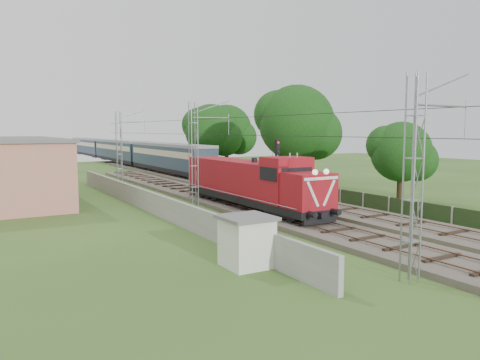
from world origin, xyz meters
TOP-DOWN VIEW (x-y plane):
  - ground at (0.00, 0.00)m, footprint 140.00×140.00m
  - track_main at (0.00, 7.00)m, footprint 4.20×70.00m
  - track_side at (5.00, 20.00)m, footprint 4.20×80.00m
  - catenary at (-2.95, 12.00)m, footprint 3.31×70.00m
  - boundary_wall at (-6.50, 12.00)m, footprint 0.25×40.00m
  - station_building at (-15.00, 24.00)m, footprint 8.40×20.40m
  - fence at (8.00, 3.00)m, footprint 0.12×32.00m
  - locomotive at (0.00, 8.66)m, footprint 2.77×15.84m
  - coach_rake at (5.00, 60.03)m, footprint 3.04×67.72m
  - signal_post at (3.14, 9.97)m, footprint 0.57×0.44m
  - relay_hut at (-7.40, -3.08)m, footprint 2.16×2.16m
  - tree_a at (12.42, 5.87)m, footprint 5.05×4.81m
  - tree_b at (11.48, 18.43)m, footprint 8.05×7.67m
  - tree_c at (9.67, 34.17)m, footprint 7.11×6.77m
  - tree_d at (13.01, 36.14)m, footprint 7.19×6.84m

SIDE VIEW (x-z plane):
  - ground at x=0.00m, z-range 0.00..0.00m
  - track_main at x=0.00m, z-range -0.04..0.41m
  - track_side at x=5.00m, z-range -0.04..0.41m
  - fence at x=8.00m, z-range 0.00..1.20m
  - boundary_wall at x=-6.50m, z-range 0.00..1.50m
  - relay_hut at x=-7.40m, z-range 0.01..2.22m
  - locomotive at x=0.00m, z-range 0.10..4.12m
  - coach_rake at x=5.00m, z-range 0.77..4.28m
  - station_building at x=-15.00m, z-range 0.02..5.24m
  - signal_post at x=3.14m, z-range 0.97..6.13m
  - catenary at x=-2.95m, z-range 0.05..8.05m
  - tree_a at x=12.42m, z-range 0.81..7.36m
  - tree_c at x=9.67m, z-range 1.14..10.35m
  - tree_d at x=13.01m, z-range 1.15..10.47m
  - tree_b at x=11.48m, z-range 1.29..11.73m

